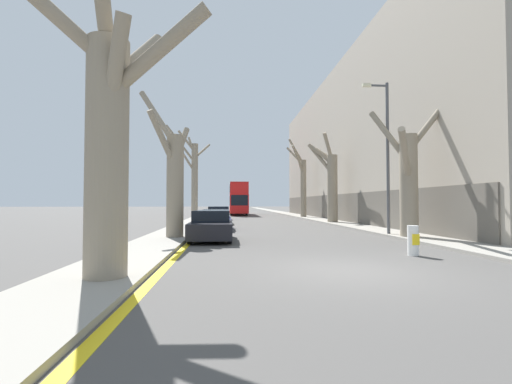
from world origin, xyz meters
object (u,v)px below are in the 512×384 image
Objects in this scene: street_tree_right_2 at (302,183)px; traffic_bollard at (413,240)px; street_tree_left_0 at (107,130)px; parked_car_2 at (219,216)px; street_tree_left_2 at (194,178)px; lamp_post at (386,150)px; double_decker_bus at (238,197)px; street_tree_left_1 at (173,177)px; street_tree_right_1 at (331,183)px; parked_car_0 at (211,226)px; parked_car_1 at (216,220)px; parked_car_3 at (220,213)px; street_tree_right_0 at (408,177)px.

street_tree_right_2 is 28.34m from traffic_bollard.
parked_car_2 is (1.85, 20.53, -2.62)m from street_tree_left_0.
traffic_bollard is (8.61, 3.16, -2.80)m from street_tree_left_0.
street_tree_left_2 is 14.18m from lamp_post.
lamp_post is at bearing -78.21° from double_decker_bus.
traffic_bollard is (8.60, -5.70, -2.43)m from street_tree_left_1.
street_tree_right_1 is 1.70× the size of parked_car_2.
street_tree_right_1 is 0.83× the size of street_tree_right_2.
street_tree_left_2 reaches higher than street_tree_right_1.
parked_car_2 is at bearing 90.00° from parked_car_0.
street_tree_left_1 is 12.02m from parked_car_2.
street_tree_right_1 reaches higher than parked_car_1.
street_tree_right_2 is 25.05m from parked_car_0.
parked_car_1 is 13.29m from traffic_bollard.
double_decker_bus reaches higher than traffic_bollard.
double_decker_bus is at bearing 85.30° from parked_car_1.
street_tree_left_2 is at bearing -170.31° from street_tree_right_1.
street_tree_right_1 is 0.66× the size of double_decker_bus.
parked_car_2 is 4.55× the size of traffic_bollard.
parked_car_0 reaches higher than parked_car_3.
parked_car_3 is at bearing 84.34° from street_tree_left_1.
lamp_post is (10.78, -9.17, 0.82)m from street_tree_left_2.
street_tree_left_1 is 6.45m from parked_car_1.
street_tree_left_0 reaches higher than parked_car_2.
traffic_bollard is at bearing -68.71° from parked_car_2.
street_tree_left_2 is at bearing -131.71° from street_tree_right_2.
street_tree_left_2 is 23.34m from double_decker_bus.
street_tree_right_0 is at bearing -43.25° from street_tree_left_2.
street_tree_left_1 reaches higher than traffic_bollard.
street_tree_right_0 is (11.18, -0.73, 0.01)m from street_tree_left_1.
street_tree_left_0 is 14.41m from lamp_post.
lamp_post is (-0.47, -11.09, 1.05)m from street_tree_right_1.
street_tree_left_1 reaches higher than parked_car_2.
parked_car_1 is (1.85, 14.60, -2.67)m from street_tree_left_0.
street_tree_right_1 reaches higher than street_tree_left_1.
parked_car_1 is at bearing 145.30° from street_tree_right_0.
parked_car_2 is at bearing -96.01° from double_decker_bus.
street_tree_left_1 is at bearing -98.91° from parked_car_2.
parked_car_2 is (-2.22, -21.10, -1.84)m from double_decker_bus.
parked_car_0 is 12.38m from parked_car_2.
parked_car_3 is at bearing 116.01° from street_tree_right_0.
street_tree_left_1 is 1.66× the size of parked_car_2.
parked_car_3 is at bearing 105.66° from traffic_bollard.
street_tree_right_1 is 7.72× the size of traffic_bollard.
street_tree_right_1 reaches higher than double_decker_bus.
parked_car_3 is at bearing -98.82° from double_decker_bus.
street_tree_right_0 is at bearing -63.99° from parked_car_3.
lamp_post is (10.76, 0.64, 1.53)m from street_tree_left_1.
street_tree_right_0 is (11.21, -10.55, -0.71)m from street_tree_left_2.
double_decker_bus is 2.59× the size of parked_car_2.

